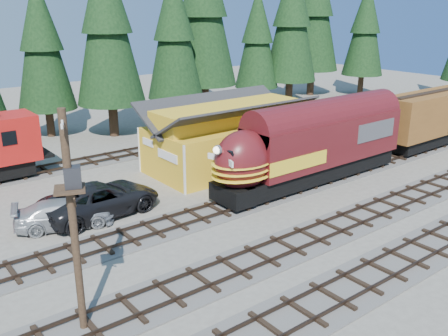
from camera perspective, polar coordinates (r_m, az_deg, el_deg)
ground at (r=31.58m, az=12.45°, el=-4.49°), size 120.00×120.00×0.00m
track_siding at (r=41.40m, az=17.14°, el=0.72°), size 68.00×3.20×0.33m
track_spur at (r=40.23m, az=-17.62°, el=0.16°), size 32.00×3.20×0.33m
depot at (r=37.78m, az=0.49°, el=4.47°), size 12.80×7.00×5.30m
conifer_backdrop at (r=52.09m, az=-3.96°, el=15.91°), size 77.54×22.72×17.09m
locomotive at (r=34.41m, az=9.49°, el=2.17°), size 16.27×3.23×4.42m
boxcar at (r=47.92m, az=23.44°, el=5.60°), size 14.23×3.05×4.47m
utility_pole at (r=18.70m, az=-16.91°, el=-4.69°), size 1.38×2.01×8.70m
pickup_truck_a at (r=30.42m, az=-13.92°, el=-3.47°), size 7.45×3.96×1.99m
pickup_truck_b at (r=29.47m, az=-17.79°, el=-5.00°), size 5.84×3.77×1.57m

